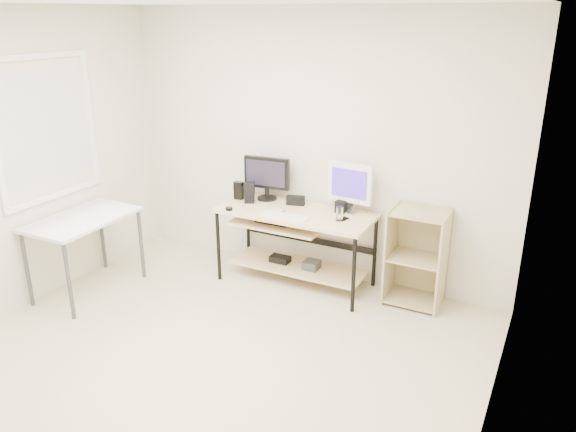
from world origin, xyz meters
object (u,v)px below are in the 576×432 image
(side_table, at_px, (83,226))
(black_monitor, at_px, (267,175))
(audio_controller, at_px, (239,191))
(desk, at_px, (294,231))
(white_imac, at_px, (350,184))
(shelf_unit, at_px, (417,256))

(side_table, bearing_deg, black_monitor, 44.80)
(side_table, bearing_deg, audio_controller, 48.20)
(desk, distance_m, white_imac, 0.72)
(shelf_unit, bearing_deg, black_monitor, 178.95)
(shelf_unit, distance_m, white_imac, 0.90)
(side_table, relative_size, audio_controller, 5.53)
(desk, relative_size, shelf_unit, 1.67)
(side_table, distance_m, audio_controller, 1.52)
(desk, xyz_separation_m, side_table, (-1.65, -1.06, 0.13))
(black_monitor, relative_size, white_imac, 1.00)
(desk, xyz_separation_m, audio_controller, (-0.65, 0.06, 0.30))
(side_table, relative_size, black_monitor, 2.10)
(desk, height_order, audio_controller, audio_controller)
(black_monitor, height_order, white_imac, white_imac)
(black_monitor, height_order, audio_controller, black_monitor)
(side_table, distance_m, shelf_unit, 3.09)
(desk, relative_size, black_monitor, 3.15)
(shelf_unit, height_order, audio_controller, audio_controller)
(desk, height_order, side_table, same)
(desk, bearing_deg, black_monitor, 154.46)
(black_monitor, bearing_deg, audio_controller, -158.75)
(black_monitor, xyz_separation_m, white_imac, (0.88, 0.01, 0.03))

